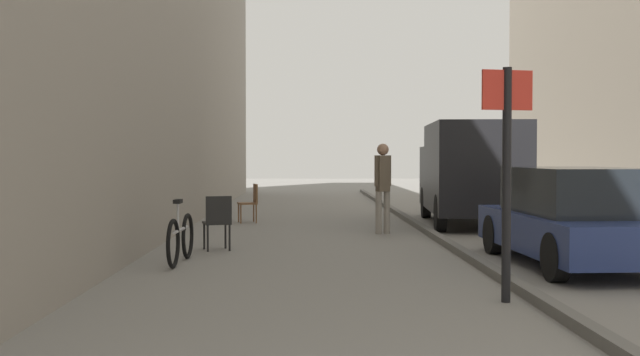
{
  "coord_description": "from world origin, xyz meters",
  "views": [
    {
      "loc": [
        -0.98,
        -2.34,
        1.63
      ],
      "look_at": [
        -0.73,
        9.92,
        1.27
      ],
      "focal_mm": 43.1,
      "sensor_mm": 36.0,
      "label": 1
    }
  ],
  "objects": [
    {
      "name": "ground_plane",
      "position": [
        0.0,
        12.0,
        0.0
      ],
      "size": [
        80.0,
        80.0,
        0.0
      ],
      "primitive_type": "plane",
      "color": "gray"
    },
    {
      "name": "kerb_strip",
      "position": [
        1.58,
        12.0,
        0.06
      ],
      "size": [
        0.16,
        40.0,
        0.12
      ],
      "primitive_type": "cube",
      "color": "#615F5B",
      "rests_on": "ground_plane"
    },
    {
      "name": "pedestrian_main_foreground",
      "position": [
        0.65,
        13.56,
        1.08
      ],
      "size": [
        0.36,
        0.28,
        1.88
      ],
      "rotation": [
        0.0,
        0.0,
        3.49
      ],
      "color": "gray",
      "rests_on": "ground_plane"
    },
    {
      "name": "delivery_van",
      "position": [
        2.93,
        15.66,
        1.27
      ],
      "size": [
        2.35,
        5.43,
        2.37
      ],
      "rotation": [
        0.0,
        0.0,
        -0.07
      ],
      "color": "black",
      "rests_on": "ground_plane"
    },
    {
      "name": "parked_car",
      "position": [
        3.02,
        8.87,
        0.71
      ],
      "size": [
        1.96,
        4.26,
        1.45
      ],
      "rotation": [
        0.0,
        0.0,
        0.03
      ],
      "color": "navy",
      "rests_on": "ground_plane"
    },
    {
      "name": "street_sign_post",
      "position": [
        1.25,
        6.09,
        1.55
      ],
      "size": [
        0.59,
        0.16,
        2.6
      ],
      "rotation": [
        0.0,
        0.0,
        3.36
      ],
      "color": "black",
      "rests_on": "ground_plane"
    },
    {
      "name": "bicycle_leaning",
      "position": [
        -2.85,
        9.23,
        0.38
      ],
      "size": [
        0.14,
        1.77,
        0.98
      ],
      "rotation": [
        0.0,
        0.0,
        -0.05
      ],
      "color": "black",
      "rests_on": "ground_plane"
    },
    {
      "name": "cafe_chair_near_window",
      "position": [
        -2.47,
        10.78,
        0.55
      ],
      "size": [
        0.55,
        0.55,
        0.94
      ],
      "rotation": [
        0.0,
        0.0,
        0.29
      ],
      "color": "black",
      "rests_on": "ground_plane"
    },
    {
      "name": "cafe_chair_by_doorway",
      "position": [
        -2.28,
        16.28,
        0.55
      ],
      "size": [
        0.53,
        0.53,
        0.94
      ],
      "rotation": [
        0.0,
        0.0,
        1.8
      ],
      "color": "brown",
      "rests_on": "ground_plane"
    }
  ]
}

